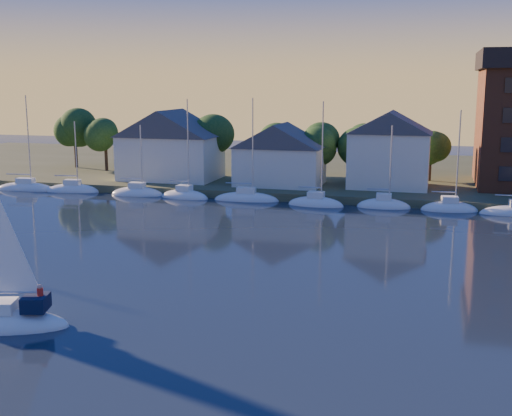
% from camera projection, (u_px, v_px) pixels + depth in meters
% --- Properties ---
extents(ground, '(260.00, 260.00, 0.00)m').
position_uv_depth(ground, '(118.00, 393.00, 30.04)').
color(ground, black).
rests_on(ground, ground).
extents(shoreline_land, '(160.00, 50.00, 2.00)m').
position_uv_depth(shoreline_land, '(344.00, 175.00, 100.89)').
color(shoreline_land, '#3B4327').
rests_on(shoreline_land, ground).
extents(wooden_dock, '(120.00, 3.00, 1.00)m').
position_uv_depth(wooden_dock, '(318.00, 201.00, 79.16)').
color(wooden_dock, brown).
rests_on(wooden_dock, ground).
extents(clubhouse_west, '(13.65, 9.45, 9.64)m').
position_uv_depth(clubhouse_west, '(171.00, 144.00, 89.55)').
color(clubhouse_west, white).
rests_on(clubhouse_west, shoreline_land).
extents(clubhouse_centre, '(11.55, 8.40, 8.08)m').
position_uv_depth(clubhouse_centre, '(280.00, 153.00, 84.50)').
color(clubhouse_centre, white).
rests_on(clubhouse_centre, shoreline_land).
extents(clubhouse_east, '(10.50, 8.40, 9.80)m').
position_uv_depth(clubhouse_east, '(390.00, 148.00, 82.50)').
color(clubhouse_east, white).
rests_on(clubhouse_east, shoreline_land).
extents(tree_line, '(93.40, 5.40, 8.90)m').
position_uv_depth(tree_line, '(348.00, 136.00, 87.65)').
color(tree_line, '#322317').
rests_on(tree_line, shoreline_land).
extents(moored_fleet, '(95.50, 2.40, 12.05)m').
position_uv_depth(moored_fleet, '(347.00, 206.00, 75.24)').
color(moored_fleet, silver).
rests_on(moored_fleet, ground).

